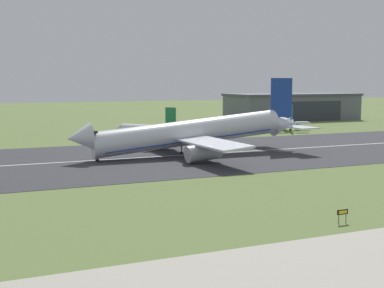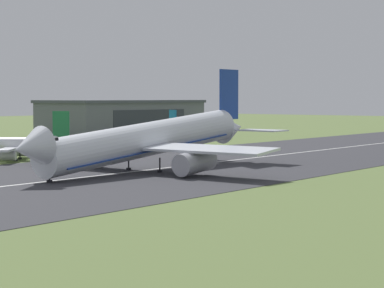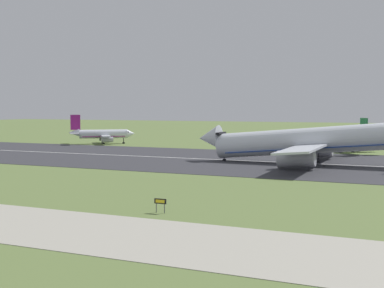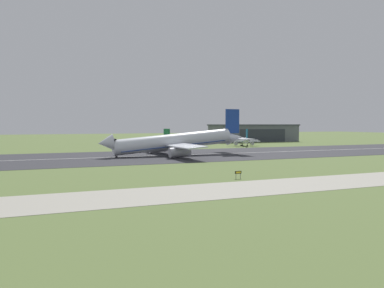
# 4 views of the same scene
# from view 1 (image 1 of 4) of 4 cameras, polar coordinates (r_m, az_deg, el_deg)

# --- Properties ---
(runway_strip) EXTENTS (512.62, 55.17, 0.06)m
(runway_strip) POSITION_cam_1_polar(r_m,az_deg,el_deg) (125.01, 2.96, -0.96)
(runway_strip) COLOR #333338
(runway_strip) RESTS_ON ground_plane
(runway_centreline) EXTENTS (461.36, 0.70, 0.01)m
(runway_centreline) POSITION_cam_1_polar(r_m,az_deg,el_deg) (125.00, 2.96, -0.95)
(runway_centreline) COLOR silver
(runway_centreline) RESTS_ON runway_strip
(hangar_building) EXTENTS (57.21, 23.90, 11.42)m
(hangar_building) POSITION_cam_1_polar(r_m,az_deg,el_deg) (236.71, 10.65, 3.93)
(hangar_building) COLOR slate
(hangar_building) RESTS_ON ground_plane
(airplane_landing) EXTENTS (57.05, 48.21, 17.49)m
(airplane_landing) POSITION_cam_1_polar(r_m,az_deg,el_deg) (120.29, -0.13, 1.15)
(airplane_landing) COLOR silver
(airplane_landing) RESTS_ON ground_plane
(airplane_parked_west) EXTENTS (16.92, 17.23, 9.11)m
(airplane_parked_west) POSITION_cam_1_polar(r_m,az_deg,el_deg) (184.80, 9.99, 2.30)
(airplane_parked_west) COLOR silver
(airplane_parked_west) RESTS_ON ground_plane
(airplane_parked_east) EXTENTS (20.16, 21.02, 9.56)m
(airplane_parked_east) POSITION_cam_1_polar(r_m,az_deg,el_deg) (152.34, -4.97, 1.48)
(airplane_parked_east) COLOR silver
(airplane_parked_east) RESTS_ON ground_plane
(runway_sign) EXTENTS (1.52, 0.13, 1.67)m
(runway_sign) POSITION_cam_1_polar(r_m,az_deg,el_deg) (65.94, 15.76, -7.10)
(runway_sign) COLOR #4C4C51
(runway_sign) RESTS_ON ground_plane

